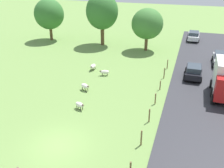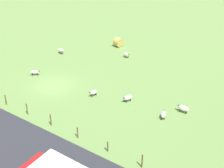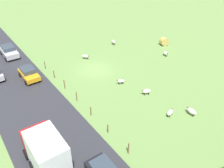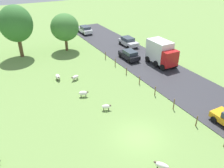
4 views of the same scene
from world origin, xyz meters
TOP-DOWN VIEW (x-y plane):
  - ground_plane at (0.00, 0.00)m, footprint 160.00×160.00m
  - road_strip at (10.69, 0.00)m, footprint 8.00×80.00m
  - sheep_0 at (-1.79, 8.99)m, footprint 1.18×0.88m
  - sheep_1 at (-3.17, 14.71)m, footprint 0.59×1.28m
  - sheep_2 at (-1.15, 13.46)m, footprint 1.22×0.78m
  - sheep_3 at (-0.68, 5.25)m, footprint 1.08×0.77m
  - sheep_5 at (-0.61, -3.88)m, footprint 1.03×1.17m
  - tree_1 at (-5.95, 25.89)m, footprint 5.20×5.20m
  - tree_2 at (1.63, 25.13)m, footprint 4.81×4.81m
  - fence_post_1 at (5.82, -1.32)m, footprint 0.12×0.12m
  - fence_post_2 at (5.82, 1.91)m, footprint 0.12×0.12m
  - fence_post_3 at (5.82, 5.15)m, footprint 0.12×0.12m
  - fence_post_4 at (5.82, 8.39)m, footprint 0.12×0.12m
  - fence_post_5 at (5.82, 11.63)m, footprint 0.12×0.12m
  - fence_post_6 at (5.82, 14.86)m, footprint 0.12×0.12m
  - fence_post_7 at (5.82, 18.10)m, footprint 0.12×0.12m
  - truck_0 at (12.26, 12.09)m, footprint 2.70×4.97m
  - car_0 at (9.09, 16.05)m, footprint 2.00×4.01m
  - car_2 at (8.60, 33.41)m, footprint 2.08×4.52m
  - car_4 at (12.48, 21.74)m, footprint 2.18×4.27m

SIDE VIEW (x-z plane):
  - ground_plane at x=0.00m, z-range 0.00..0.00m
  - road_strip at x=10.69m, z-range 0.00..0.06m
  - sheep_2 at x=-1.15m, z-range 0.11..0.81m
  - sheep_3 at x=-0.68m, z-range 0.12..0.82m
  - sheep_5 at x=-0.61m, z-range 0.13..0.83m
  - sheep_1 at x=-3.17m, z-range 0.10..0.87m
  - sheep_0 at x=-1.79m, z-range 0.12..0.89m
  - fence_post_5 at x=5.82m, z-range 0.00..1.05m
  - fence_post_4 at x=5.82m, z-range 0.00..1.14m
  - fence_post_1 at x=5.82m, z-range 0.00..1.18m
  - fence_post_7 at x=5.82m, z-range 0.00..1.23m
  - fence_post_3 at x=5.82m, z-range 0.00..1.27m
  - fence_post_6 at x=5.82m, z-range 0.00..1.28m
  - fence_post_2 at x=5.82m, z-range 0.00..1.29m
  - car_0 at x=9.09m, z-range 0.09..1.64m
  - car_4 at x=12.48m, z-range 0.09..1.69m
  - car_2 at x=8.60m, z-range 0.09..1.69m
  - truck_0 at x=12.26m, z-range 0.15..3.80m
  - tree_2 at x=1.63m, z-range 0.90..7.39m
  - tree_1 at x=-5.95m, z-range 1.28..9.68m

